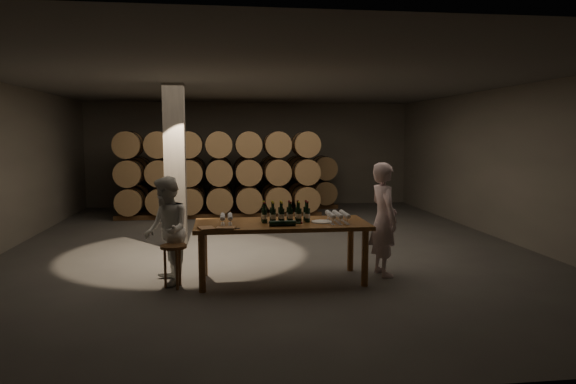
{
  "coord_description": "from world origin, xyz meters",
  "views": [
    {
      "loc": [
        -0.87,
        -10.09,
        2.22
      ],
      "look_at": [
        0.39,
        -0.21,
        1.1
      ],
      "focal_mm": 32.0,
      "sensor_mm": 36.0,
      "label": 1
    }
  ],
  "objects": [
    {
      "name": "room",
      "position": [
        -1.8,
        0.2,
        1.6
      ],
      "size": [
        12.0,
        12.0,
        12.0
      ],
      "color": "#494744",
      "rests_on": "ground"
    },
    {
      "name": "tasting_table",
      "position": [
        0.0,
        -2.5,
        0.8
      ],
      "size": [
        2.6,
        1.1,
        0.9
      ],
      "color": "brown",
      "rests_on": "ground"
    },
    {
      "name": "barrel_stack_back",
      "position": [
        -0.57,
        5.2,
        0.83
      ],
      "size": [
        6.26,
        0.95,
        1.57
      ],
      "color": "brown",
      "rests_on": "ground"
    },
    {
      "name": "barrel_stack_front",
      "position": [
        -0.96,
        3.8,
        1.2
      ],
      "size": [
        5.48,
        0.95,
        2.31
      ],
      "color": "brown",
      "rests_on": "ground"
    },
    {
      "name": "bottle_cluster",
      "position": [
        0.07,
        -2.45,
        1.01
      ],
      "size": [
        0.73,
        0.23,
        0.32
      ],
      "color": "black",
      "rests_on": "tasting_table"
    },
    {
      "name": "lying_bottles",
      "position": [
        -0.01,
        -2.82,
        0.94
      ],
      "size": [
        0.48,
        0.08,
        0.08
      ],
      "color": "black",
      "rests_on": "tasting_table"
    },
    {
      "name": "glass_cluster_left",
      "position": [
        -0.83,
        -2.6,
        1.01
      ],
      "size": [
        0.19,
        0.41,
        0.16
      ],
      "color": "silver",
      "rests_on": "tasting_table"
    },
    {
      "name": "glass_cluster_right",
      "position": [
        0.84,
        -2.58,
        1.01
      ],
      "size": [
        0.3,
        0.52,
        0.16
      ],
      "color": "silver",
      "rests_on": "tasting_table"
    },
    {
      "name": "plate",
      "position": [
        0.6,
        -2.57,
        0.91
      ],
      "size": [
        0.31,
        0.31,
        0.02
      ],
      "primitive_type": "cylinder",
      "color": "white",
      "rests_on": "tasting_table"
    },
    {
      "name": "notebook_near",
      "position": [
        -0.84,
        -2.95,
        0.92
      ],
      "size": [
        0.28,
        0.24,
        0.03
      ],
      "primitive_type": "cube",
      "rotation": [
        0.0,
        0.0,
        -0.15
      ],
      "color": "#8F5E34",
      "rests_on": "tasting_table"
    },
    {
      "name": "notebook_corner",
      "position": [
        -1.11,
        -2.92,
        0.91
      ],
      "size": [
        0.27,
        0.31,
        0.02
      ],
      "primitive_type": "cube",
      "rotation": [
        0.0,
        0.0,
        0.27
      ],
      "color": "#8F5E34",
      "rests_on": "tasting_table"
    },
    {
      "name": "pen",
      "position": [
        -0.72,
        -2.95,
        0.91
      ],
      "size": [
        0.15,
        0.05,
        0.01
      ],
      "primitive_type": "cylinder",
      "rotation": [
        0.0,
        1.57,
        0.26
      ],
      "color": "black",
      "rests_on": "tasting_table"
    },
    {
      "name": "stool",
      "position": [
        -1.59,
        -2.67,
        0.52
      ],
      "size": [
        0.38,
        0.38,
        0.63
      ],
      "rotation": [
        0.0,
        0.0,
        0.43
      ],
      "color": "brown",
      "rests_on": "ground"
    },
    {
      "name": "person_man",
      "position": [
        1.63,
        -2.37,
        0.89
      ],
      "size": [
        0.5,
        0.7,
        1.79
      ],
      "primitive_type": "imported",
      "rotation": [
        0.0,
        0.0,
        1.68
      ],
      "color": "silver",
      "rests_on": "ground"
    },
    {
      "name": "person_woman",
      "position": [
        -1.71,
        -2.46,
        0.81
      ],
      "size": [
        0.81,
        0.92,
        1.61
      ],
      "primitive_type": "imported",
      "rotation": [
        0.0,
        0.0,
        -1.28
      ],
      "color": "white",
      "rests_on": "ground"
    }
  ]
}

